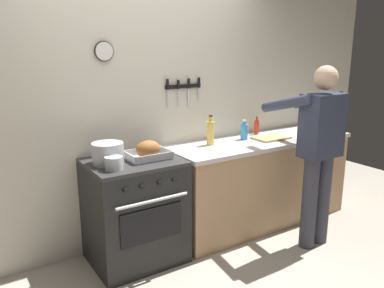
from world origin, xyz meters
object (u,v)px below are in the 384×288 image
(person_cook, at_px, (318,146))
(roasting_pan, at_px, (148,151))
(bottle_hot_sauce, at_px, (257,127))
(cutting_board, at_px, (271,138))
(bottle_cooking_oil, at_px, (210,132))
(stove, at_px, (135,211))
(stock_pot, at_px, (108,153))
(saucepan, at_px, (114,163))
(bottle_dish_soap, at_px, (244,131))

(person_cook, xyz_separation_m, roasting_pan, (-1.39, 0.62, 0.01))
(bottle_hot_sauce, bearing_deg, cutting_board, -95.14)
(roasting_pan, distance_m, bottle_cooking_oil, 0.73)
(stove, height_order, cutting_board, cutting_board)
(stock_pot, xyz_separation_m, saucepan, (-0.02, -0.17, -0.04))
(stove, xyz_separation_m, stock_pot, (-0.20, 0.02, 0.54))
(bottle_cooking_oil, bearing_deg, bottle_dish_soap, -0.89)
(bottle_dish_soap, xyz_separation_m, bottle_cooking_oil, (-0.41, 0.01, 0.04))
(stock_pot, bearing_deg, roasting_pan, -7.95)
(bottle_dish_soap, bearing_deg, person_cook, -70.70)
(bottle_cooking_oil, bearing_deg, person_cook, -47.46)
(roasting_pan, distance_m, cutting_board, 1.39)
(saucepan, distance_m, bottle_dish_soap, 1.51)
(stove, distance_m, roasting_pan, 0.53)
(bottle_hot_sauce, bearing_deg, stock_pot, -174.18)
(bottle_dish_soap, relative_size, bottle_hot_sauce, 1.04)
(stock_pot, xyz_separation_m, bottle_dish_soap, (1.47, 0.06, -0.00))
(roasting_pan, bearing_deg, bottle_hot_sauce, 9.04)
(person_cook, relative_size, bottle_hot_sauce, 8.56)
(cutting_board, bearing_deg, stock_pot, 177.70)
(person_cook, distance_m, bottle_dish_soap, 0.76)
(saucepan, relative_size, bottle_hot_sauce, 0.72)
(stove, height_order, person_cook, person_cook)
(stock_pot, bearing_deg, bottle_cooking_oil, 3.56)
(roasting_pan, height_order, bottle_dish_soap, bottle_dish_soap)
(person_cook, height_order, bottle_hot_sauce, person_cook)
(bottle_cooking_oil, height_order, bottle_hot_sauce, bottle_cooking_oil)
(person_cook, height_order, bottle_cooking_oil, person_cook)
(roasting_pan, xyz_separation_m, saucepan, (-0.36, -0.13, -0.02))
(stove, relative_size, bottle_dish_soap, 4.46)
(roasting_pan, xyz_separation_m, stock_pot, (-0.33, 0.05, 0.02))
(roasting_pan, xyz_separation_m, bottle_cooking_oil, (0.72, 0.11, 0.05))
(saucepan, bearing_deg, bottle_cooking_oil, 12.51)
(bottle_dish_soap, bearing_deg, stock_pot, -177.69)
(stock_pot, height_order, bottle_cooking_oil, bottle_cooking_oil)
(stove, bearing_deg, bottle_hot_sauce, 7.45)
(stove, bearing_deg, stock_pot, 173.37)
(stock_pot, distance_m, bottle_cooking_oil, 1.06)
(bottle_cooking_oil, bearing_deg, stock_pot, -176.44)
(person_cook, distance_m, stock_pot, 1.84)
(bottle_cooking_oil, bearing_deg, cutting_board, -11.42)
(stove, height_order, bottle_hot_sauce, bottle_hot_sauce)
(saucepan, xyz_separation_m, cutting_board, (1.74, 0.10, -0.04))
(stove, bearing_deg, bottle_dish_soap, 3.75)
(stock_pot, height_order, bottle_hot_sauce, bottle_hot_sauce)
(saucepan, distance_m, cutting_board, 1.75)
(roasting_pan, relative_size, bottle_dish_soap, 1.75)
(bottle_cooking_oil, xyz_separation_m, bottle_hot_sauce, (0.69, 0.11, -0.04))
(saucepan, xyz_separation_m, bottle_hot_sauce, (1.76, 0.35, 0.03))
(bottle_hot_sauce, bearing_deg, bottle_dish_soap, -156.66)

